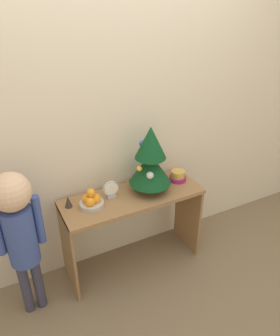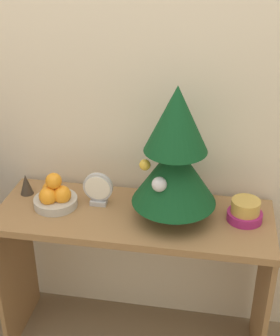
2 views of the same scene
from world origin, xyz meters
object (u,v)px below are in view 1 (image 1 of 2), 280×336
(fruit_bowl, at_px, (91,201))
(desk_clock, at_px, (111,190))
(singing_bowl, at_px, (178,176))
(mini_tree, at_px, (150,160))
(child_figure, at_px, (18,226))
(figurine, at_px, (68,202))

(fruit_bowl, distance_m, desk_clock, 0.18)
(fruit_bowl, xyz_separation_m, singing_bowl, (0.75, 0.03, -0.01))
(mini_tree, relative_size, child_figure, 0.47)
(figurine, relative_size, child_figure, 0.08)
(mini_tree, distance_m, singing_bowl, 0.35)
(fruit_bowl, bearing_deg, figurine, 154.48)
(figurine, xyz_separation_m, child_figure, (-0.36, -0.16, 0.03))
(fruit_bowl, xyz_separation_m, desk_clock, (0.17, 0.04, 0.02))
(desk_clock, distance_m, figurine, 0.32)
(mini_tree, xyz_separation_m, fruit_bowl, (-0.47, 0.00, -0.22))
(desk_clock, relative_size, child_figure, 0.12)
(singing_bowl, xyz_separation_m, desk_clock, (-0.58, 0.01, 0.03))
(desk_clock, relative_size, figurine, 1.57)
(fruit_bowl, bearing_deg, child_figure, -170.62)
(mini_tree, distance_m, figurine, 0.66)
(singing_bowl, bearing_deg, desk_clock, 178.58)
(singing_bowl, xyz_separation_m, child_figure, (-1.26, -0.11, 0.03))
(desk_clock, bearing_deg, figurine, 174.50)
(fruit_bowl, bearing_deg, singing_bowl, 2.00)
(mini_tree, xyz_separation_m, desk_clock, (-0.31, 0.04, -0.20))
(mini_tree, bearing_deg, child_figure, -175.18)
(child_figure, bearing_deg, desk_clock, 10.40)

